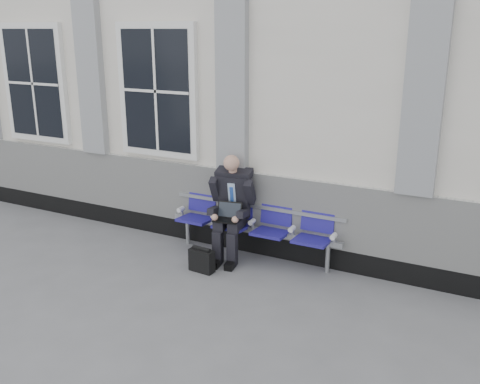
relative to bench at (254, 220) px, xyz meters
The scene contains 5 objects.
ground 2.46m from the bench, 146.57° to the right, with size 70.00×70.00×0.00m, color slate.
station_building 3.39m from the bench, 133.26° to the left, with size 14.40×4.40×4.49m.
bench is the anchor object (origin of this frame).
businessman 0.40m from the bench, 153.80° to the right, with size 0.65×0.87×1.49m.
briefcase 0.95m from the bench, 118.06° to the right, with size 0.36×0.17×0.35m.
Camera 1 is at (5.06, -5.04, 3.13)m, focal length 40.00 mm.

